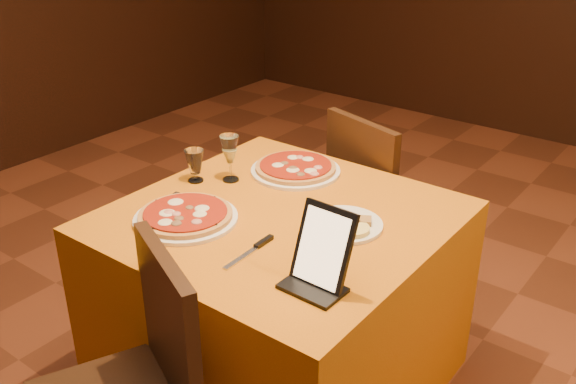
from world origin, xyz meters
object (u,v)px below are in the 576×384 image
Objects in this scene: wine_glass at (230,158)px; water_glass at (195,166)px; pizza_far at (296,169)px; main_table at (281,302)px; pizza_near at (186,217)px; tablet at (323,247)px; chair_main_far at (388,205)px.

water_glass is at bearing -139.50° from wine_glass.
water_glass reaches higher than pizza_far.
main_table is 3.04× the size of pizza_near.
water_glass is 0.85m from tablet.
chair_main_far is 1.21m from tablet.
main_table is 0.59m from wine_glass.
water_glass is at bearing 128.69° from pizza_near.
main_table is at bearing -18.14° from wine_glass.
pizza_near reaches higher than main_table.
chair_main_far is 2.51× the size of pizza_near.
water_glass is at bearing 177.40° from main_table.
wine_glass reaches higher than pizza_far.
wine_glass is (-0.33, -0.71, 0.39)m from chair_main_far.
wine_glass is 0.14m from water_glass.
main_table is at bearing 45.34° from pizza_near.
tablet is (0.54, -0.59, 0.10)m from pizza_far.
wine_glass reaches higher than water_glass.
tablet reaches higher than chair_main_far.
tablet is (0.59, -0.03, 0.10)m from pizza_near.
tablet is at bearing -19.41° from water_glass.
pizza_near is at bearing 178.52° from tablet.
chair_main_far is (0.00, 0.82, 0.08)m from main_table.
tablet reaches higher than water_glass.
chair_main_far is 7.00× the size of water_glass.
chair_main_far is 1.12m from pizza_near.
tablet reaches higher than wine_glass.
chair_main_far reaches higher than pizza_far.
tablet is at bearing -35.85° from main_table.
tablet reaches higher than main_table.
chair_main_far is at bearing 77.54° from pizza_near.
chair_main_far is 0.61m from pizza_far.
tablet is at bearing -47.53° from pizza_far.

